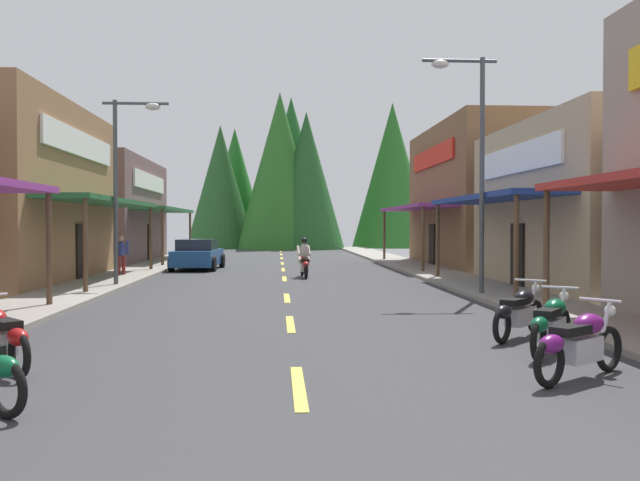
% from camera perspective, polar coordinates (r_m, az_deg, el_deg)
% --- Properties ---
extents(ground, '(10.24, 75.92, 0.10)m').
position_cam_1_polar(ground, '(23.36, -2.88, -3.87)').
color(ground, '#38383A').
extents(sidewalk_left, '(2.28, 75.92, 0.12)m').
position_cam_1_polar(sidewalk_left, '(24.11, -17.97, -3.51)').
color(sidewalk_left, gray).
rests_on(sidewalk_left, ground).
extents(sidewalk_right, '(2.28, 75.92, 0.12)m').
position_cam_1_polar(sidewalk_right, '(24.24, 12.11, -3.45)').
color(sidewalk_right, gray).
rests_on(sidewalk_right, ground).
extents(centerline_dashes, '(0.16, 53.67, 0.01)m').
position_cam_1_polar(centerline_dashes, '(28.40, -3.00, -2.84)').
color(centerline_dashes, '#E0C64C').
rests_on(centerline_dashes, ground).
extents(storefront_left_far, '(10.13, 12.27, 5.69)m').
position_cam_1_polar(storefront_left_far, '(40.66, -19.64, 2.33)').
color(storefront_left_far, brown).
rests_on(storefront_left_far, ground).
extents(storefront_right_far, '(7.99, 12.02, 6.92)m').
position_cam_1_polar(storefront_right_far, '(35.40, 14.13, 3.52)').
color(storefront_right_far, brown).
rests_on(storefront_right_far, ground).
extents(streetlamp_left, '(2.13, 0.30, 6.10)m').
position_cam_1_polar(streetlamp_left, '(23.48, -15.73, 5.98)').
color(streetlamp_left, '#474C51').
rests_on(streetlamp_left, ground).
extents(streetlamp_right, '(2.13, 0.30, 6.77)m').
position_cam_1_polar(streetlamp_right, '(20.16, 12.38, 7.83)').
color(streetlamp_right, '#474C51').
rests_on(streetlamp_right, ground).
extents(motorcycle_parked_right_1, '(1.78, 1.36, 1.04)m').
position_cam_1_polar(motorcycle_parked_right_1, '(9.82, 20.60, -7.91)').
color(motorcycle_parked_right_1, black).
rests_on(motorcycle_parked_right_1, ground).
extents(motorcycle_parked_right_2, '(1.36, 1.78, 1.04)m').
position_cam_1_polar(motorcycle_parked_right_2, '(11.60, 18.52, -6.49)').
color(motorcycle_parked_right_2, black).
rests_on(motorcycle_parked_right_2, ground).
extents(motorcycle_parked_right_3, '(1.51, 1.66, 1.04)m').
position_cam_1_polar(motorcycle_parked_right_3, '(12.98, 16.07, -5.65)').
color(motorcycle_parked_right_3, black).
rests_on(motorcycle_parked_right_3, ground).
extents(rider_cruising_lead, '(0.60, 2.14, 1.57)m').
position_cam_1_polar(rider_cruising_lead, '(26.91, -1.32, -1.68)').
color(rider_cruising_lead, black).
rests_on(rider_cruising_lead, ground).
extents(pedestrian_by_shop, '(0.57, 0.30, 1.65)m').
position_cam_1_polar(pedestrian_by_shop, '(28.00, -16.07, -1.01)').
color(pedestrian_by_shop, maroon).
rests_on(pedestrian_by_shop, ground).
extents(parked_car_curbside, '(2.26, 4.39, 1.40)m').
position_cam_1_polar(parked_car_curbside, '(32.29, -10.05, -1.16)').
color(parked_car_curbside, '#1E4C8C').
rests_on(parked_car_curbside, ground).
extents(treeline_backdrop, '(22.31, 12.85, 13.60)m').
position_cam_1_polar(treeline_backdrop, '(62.00, -1.89, 5.24)').
color(treeline_backdrop, '#205223').
rests_on(treeline_backdrop, ground).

